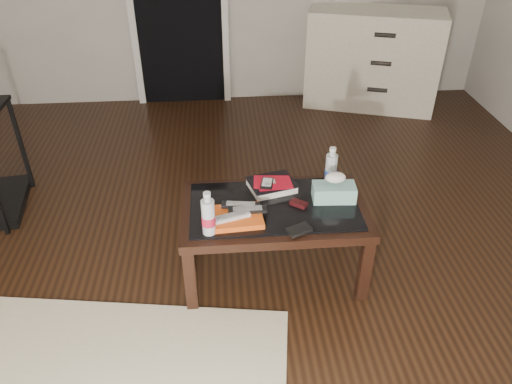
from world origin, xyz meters
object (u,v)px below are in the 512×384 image
(textbook, at_px, (272,185))
(water_bottle_left, at_px, (208,213))
(coffee_table, at_px, (274,215))
(water_bottle_right, at_px, (331,167))
(tissue_box, at_px, (334,192))
(dresser, at_px, (372,59))

(textbook, bearing_deg, water_bottle_left, -148.86)
(coffee_table, bearing_deg, textbook, 88.43)
(water_bottle_right, height_order, tissue_box, water_bottle_right)
(textbook, xyz_separation_m, water_bottle_right, (0.34, 0.02, 0.10))
(water_bottle_left, bearing_deg, water_bottle_right, 29.30)
(textbook, xyz_separation_m, water_bottle_left, (-0.35, -0.37, 0.10))
(textbook, xyz_separation_m, tissue_box, (0.32, -0.13, 0.02))
(dresser, relative_size, water_bottle_left, 5.44)
(water_bottle_left, bearing_deg, coffee_table, 30.68)
(coffee_table, relative_size, dresser, 0.77)
(water_bottle_right, bearing_deg, tissue_box, -94.06)
(dresser, bearing_deg, tissue_box, -93.13)
(coffee_table, distance_m, tissue_box, 0.35)
(coffee_table, distance_m, dresser, 2.59)
(coffee_table, bearing_deg, dresser, 62.71)
(water_bottle_left, bearing_deg, tissue_box, 19.31)
(tissue_box, bearing_deg, textbook, 161.33)
(coffee_table, relative_size, tissue_box, 4.35)
(water_bottle_right, bearing_deg, coffee_table, -152.15)
(coffee_table, xyz_separation_m, dresser, (1.19, 2.30, 0.05))
(coffee_table, xyz_separation_m, textbook, (0.00, 0.16, 0.09))
(coffee_table, relative_size, water_bottle_right, 4.20)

